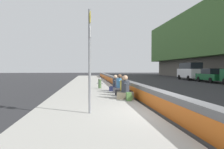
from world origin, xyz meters
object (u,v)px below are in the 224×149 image
Objects in this scene: seated_person_far at (115,86)px; backpack at (129,97)px; fire_hydrant at (100,83)px; seated_person_rear at (120,87)px; seated_person_middle at (124,89)px; route_sign_post at (90,54)px; seated_person_foreground at (125,91)px; parked_car_midline at (190,71)px; parked_car_fourth at (211,75)px.

seated_person_far reaches higher than backpack.
seated_person_rear reaches higher than fire_hydrant.
seated_person_middle is 0.94× the size of seated_person_rear.
fire_hydrant is 0.77× the size of seated_person_middle.
backpack is (-3.39, 0.06, -0.18)m from seated_person_rear.
seated_person_rear is 1.08× the size of seated_person_far.
seated_person_foreground is at bearing -28.29° from route_sign_post.
seated_person_middle is 2.84× the size of backpack.
fire_hydrant reaches higher than backpack.
route_sign_post is 9.46m from fire_hydrant.
parked_car_midline is at bearing -35.85° from seated_person_middle.
seated_person_rear is 0.23× the size of parked_car_midline.
seated_person_middle is 0.22× the size of parked_car_midline.
route_sign_post is 4.28m from seated_person_foreground.
seated_person_foreground is at bearing -170.25° from fire_hydrant.
fire_hydrant is 0.73× the size of seated_person_rear.
parked_car_fourth reaches higher than backpack.
seated_person_far is 2.79× the size of backpack.
seated_person_middle is (-4.67, -1.11, -0.09)m from fire_hydrant.
parked_car_fourth is (10.84, -12.91, 0.35)m from seated_person_rear.
parked_car_midline is at bearing -38.17° from seated_person_rear.
seated_person_far is 16.20m from parked_car_fourth.
parked_car_fourth is at bearing -61.42° from fire_hydrant.
route_sign_post is 27.24m from parked_car_midline.
backpack is at bearing 178.16° from seated_person_middle.
route_sign_post is 3.79m from backpack.
parked_car_fourth is 0.88× the size of parked_car_midline.
backpack is 23.96m from parked_car_midline.
route_sign_post reaches higher than seated_person_rear.
seated_person_rear is (6.07, -1.96, -1.69)m from route_sign_post.
route_sign_post is at bearing 156.93° from seated_person_middle.
seated_person_rear is 16.86m from parked_car_fourth.
seated_person_rear is 1.22m from seated_person_far.
parked_car_fourth reaches higher than seated_person_rear.
seated_person_rear is at bearing -174.43° from seated_person_far.
parked_car_midline is at bearing -46.57° from fire_hydrant.
route_sign_post is 9.00× the size of backpack.
route_sign_post is 7.71m from seated_person_far.
seated_person_far reaches higher than fire_hydrant.
route_sign_post is 6.60m from seated_person_rear.
seated_person_rear is at bearing -2.19° from seated_person_foreground.
route_sign_post reaches higher than parked_car_fourth.
route_sign_post is 22.56m from parked_car_fourth.
seated_person_rear is at bearing 141.83° from parked_car_midline.
fire_hydrant is 15.96m from parked_car_fourth.
fire_hydrant is 3.40m from seated_person_rear.
seated_person_middle is 1.94m from backpack.
seated_person_rear reaches higher than seated_person_middle.
route_sign_post reaches higher than seated_person_middle.
seated_person_foreground is at bearing 135.98° from parked_car_fourth.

